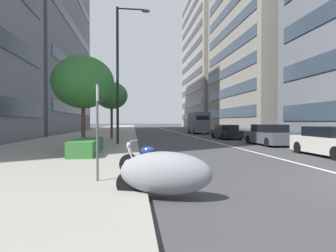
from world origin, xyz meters
TOP-DOWN VIEW (x-y plane):
  - sidewalk_right_plaza at (30.00, 10.78)m, footprint 160.00×8.94m
  - lane_centre_stripe at (35.00, 0.00)m, footprint 110.00×0.16m
  - motorcycle_second_in_row at (-0.35, 5.94)m, footprint 1.43×2.21m
  - motorcycle_nearest_camera at (2.28, 6.02)m, footprint 0.96×2.13m
  - car_following_behind at (6.05, -3.00)m, footprint 4.22×1.92m
  - car_far_down_avenue at (12.47, -3.05)m, footprint 4.60×1.92m
  - car_approaching_light at (19.71, -2.39)m, footprint 4.45×1.96m
  - delivery_van_ahead at (31.22, -2.34)m, footprint 5.68×2.18m
  - parking_sign_by_curb at (1.03, 7.54)m, footprint 0.32×0.06m
  - street_lamp_with_banners at (13.02, 7.40)m, footprint 1.26×2.34m
  - clipped_hedge_bed at (7.39, 8.84)m, footprint 4.17×1.10m
  - street_tree_near_plaza_corner at (10.06, 9.48)m, footprint 3.51×3.51m
  - street_tree_by_lamp_post at (18.89, 8.55)m, footprint 2.85×2.85m
  - office_tower_mid_left at (36.15, -17.43)m, footprint 23.05×18.35m
  - office_tower_near_left at (64.97, -15.83)m, footprint 27.49×15.14m

SIDE VIEW (x-z plane):
  - lane_centre_stripe at x=35.00m, z-range 0.00..0.01m
  - sidewalk_right_plaza at x=30.00m, z-range 0.00..0.15m
  - motorcycle_nearest_camera at x=2.28m, z-range -0.13..0.98m
  - clipped_hedge_bed at x=7.39m, z-range 0.15..0.84m
  - motorcycle_second_in_row at x=-0.35m, z-range 0.05..1.09m
  - car_approaching_light at x=19.71m, z-range -0.05..1.31m
  - car_following_behind at x=6.05m, z-range -0.04..1.41m
  - car_far_down_avenue at x=12.47m, z-range -0.05..1.43m
  - delivery_van_ahead at x=31.22m, z-range 0.09..3.00m
  - parking_sign_by_curb at x=1.03m, z-range 0.41..2.94m
  - street_tree_near_plaza_corner at x=10.06m, z-range 1.29..6.59m
  - street_tree_by_lamp_post at x=18.89m, z-range 1.46..6.54m
  - street_lamp_with_banners at x=13.02m, z-range 0.95..10.35m
  - office_tower_near_left at x=64.97m, z-range 0.00..36.00m
  - office_tower_mid_left at x=36.15m, z-range 0.00..38.22m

